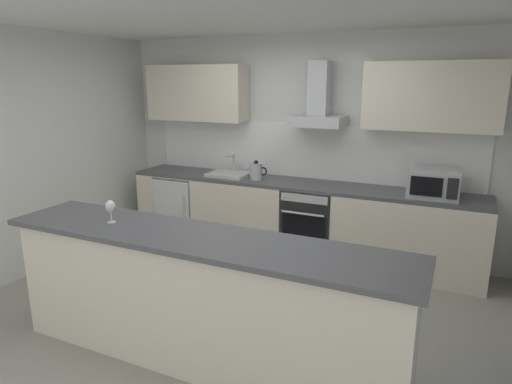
{
  "coord_description": "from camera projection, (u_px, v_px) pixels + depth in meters",
  "views": [
    {
      "loc": [
        1.73,
        -3.22,
        2.07
      ],
      "look_at": [
        0.03,
        0.42,
        1.05
      ],
      "focal_mm": 30.95,
      "sensor_mm": 36.0,
      "label": 1
    }
  ],
  "objects": [
    {
      "name": "ground",
      "position": [
        233.0,
        313.0,
        4.05
      ],
      "size": [
        5.82,
        4.79,
        0.02
      ],
      "primitive_type": "cube",
      "color": "gray"
    },
    {
      "name": "kettle",
      "position": [
        256.0,
        171.0,
        5.33
      ],
      "size": [
        0.29,
        0.15,
        0.24
      ],
      "color": "#B7BABC",
      "rests_on": "counter_back"
    },
    {
      "name": "wall_back",
      "position": [
        306.0,
        145.0,
        5.45
      ],
      "size": [
        5.82,
        0.12,
        2.6
      ],
      "primitive_type": "cube",
      "color": "silver",
      "rests_on": "ground"
    },
    {
      "name": "refrigerator",
      "position": [
        183.0,
        206.0,
        5.95
      ],
      "size": [
        0.58,
        0.6,
        0.85
      ],
      "color": "white",
      "rests_on": "ground"
    },
    {
      "name": "wall_left",
      "position": [
        29.0,
        154.0,
        4.74
      ],
      "size": [
        0.12,
        4.79,
        2.6
      ],
      "primitive_type": "cube",
      "color": "silver",
      "rests_on": "ground"
    },
    {
      "name": "counter_island",
      "position": [
        199.0,
        300.0,
        3.24
      ],
      "size": [
        3.12,
        0.64,
        1.0
      ],
      "color": "beige",
      "rests_on": "ground"
    },
    {
      "name": "upper_cabinets",
      "position": [
        301.0,
        95.0,
        5.1
      ],
      "size": [
        4.18,
        0.32,
        0.7
      ],
      "color": "beige"
    },
    {
      "name": "ceiling",
      "position": [
        229.0,
        8.0,
        3.41
      ],
      "size": [
        5.82,
        4.79,
        0.02
      ],
      "primitive_type": "cube",
      "color": "white"
    },
    {
      "name": "microwave",
      "position": [
        434.0,
        183.0,
        4.5
      ],
      "size": [
        0.5,
        0.38,
        0.3
      ],
      "color": "#B7BABC",
      "rests_on": "counter_back"
    },
    {
      "name": "backsplash_tile",
      "position": [
        304.0,
        151.0,
        5.4
      ],
      "size": [
        4.1,
        0.02,
        0.66
      ],
      "primitive_type": "cube",
      "color": "white"
    },
    {
      "name": "wine_glass",
      "position": [
        110.0,
        207.0,
        3.38
      ],
      "size": [
        0.08,
        0.08,
        0.18
      ],
      "color": "silver",
      "rests_on": "counter_island"
    },
    {
      "name": "range_hood",
      "position": [
        318.0,
        106.0,
        4.99
      ],
      "size": [
        0.62,
        0.45,
        0.72
      ],
      "color": "#B7BABC"
    },
    {
      "name": "counter_back",
      "position": [
        294.0,
        219.0,
        5.32
      ],
      "size": [
        4.24,
        0.6,
        0.9
      ],
      "color": "beige",
      "rests_on": "ground"
    },
    {
      "name": "oven",
      "position": [
        311.0,
        221.0,
        5.21
      ],
      "size": [
        0.6,
        0.62,
        0.8
      ],
      "color": "slate",
      "rests_on": "ground"
    },
    {
      "name": "sink",
      "position": [
        229.0,
        174.0,
        5.55
      ],
      "size": [
        0.5,
        0.4,
        0.26
      ],
      "color": "silver",
      "rests_on": "counter_back"
    }
  ]
}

